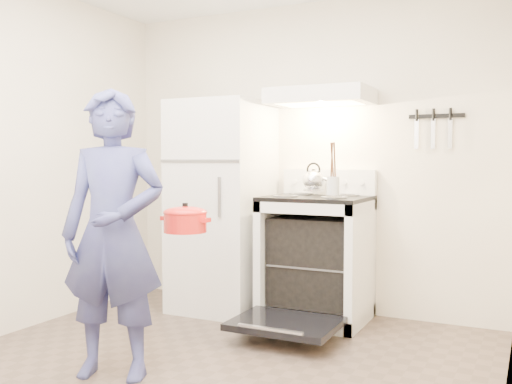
% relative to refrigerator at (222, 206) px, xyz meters
% --- Properties ---
extents(floor, '(3.60, 3.60, 0.00)m').
position_rel_refrigerator_xyz_m(floor, '(0.58, -1.45, -0.85)').
color(floor, brown).
rests_on(floor, ground).
extents(back_wall, '(3.20, 0.02, 2.50)m').
position_rel_refrigerator_xyz_m(back_wall, '(0.58, 0.35, 0.40)').
color(back_wall, '#F0E6C9').
rests_on(back_wall, ground).
extents(refrigerator, '(0.70, 0.70, 1.70)m').
position_rel_refrigerator_xyz_m(refrigerator, '(0.00, 0.00, 0.00)').
color(refrigerator, silver).
rests_on(refrigerator, floor).
extents(stove_body, '(0.76, 0.65, 0.92)m').
position_rel_refrigerator_xyz_m(stove_body, '(0.81, 0.02, -0.39)').
color(stove_body, silver).
rests_on(stove_body, floor).
extents(cooktop, '(0.76, 0.65, 0.03)m').
position_rel_refrigerator_xyz_m(cooktop, '(0.81, 0.02, 0.09)').
color(cooktop, black).
rests_on(cooktop, stove_body).
extents(backsplash, '(0.76, 0.07, 0.20)m').
position_rel_refrigerator_xyz_m(backsplash, '(0.81, 0.31, 0.20)').
color(backsplash, silver).
rests_on(backsplash, cooktop).
extents(oven_door, '(0.70, 0.54, 0.04)m').
position_rel_refrigerator_xyz_m(oven_door, '(0.81, -0.57, -0.72)').
color(oven_door, black).
rests_on(oven_door, floor).
extents(oven_rack, '(0.60, 0.52, 0.01)m').
position_rel_refrigerator_xyz_m(oven_rack, '(0.81, 0.02, -0.41)').
color(oven_rack, slate).
rests_on(oven_rack, stove_body).
extents(range_hood, '(0.76, 0.50, 0.12)m').
position_rel_refrigerator_xyz_m(range_hood, '(0.81, 0.10, 0.86)').
color(range_hood, silver).
rests_on(range_hood, back_wall).
extents(knife_strip, '(0.40, 0.02, 0.03)m').
position_rel_refrigerator_xyz_m(knife_strip, '(1.63, 0.33, 0.70)').
color(knife_strip, black).
rests_on(knife_strip, back_wall).
extents(pizza_stone, '(0.32, 0.32, 0.02)m').
position_rel_refrigerator_xyz_m(pizza_stone, '(0.84, 0.12, -0.40)').
color(pizza_stone, '#826148').
rests_on(pizza_stone, oven_rack).
extents(tea_kettle, '(0.21, 0.17, 0.25)m').
position_rel_refrigerator_xyz_m(tea_kettle, '(0.74, 0.15, 0.23)').
color(tea_kettle, silver).
rests_on(tea_kettle, cooktop).
extents(utensil_jar, '(0.09, 0.09, 0.13)m').
position_rel_refrigerator_xyz_m(utensil_jar, '(1.03, -0.24, 0.20)').
color(utensil_jar, silver).
rests_on(utensil_jar, cooktop).
extents(person, '(0.68, 0.55, 1.62)m').
position_rel_refrigerator_xyz_m(person, '(0.18, -1.55, -0.04)').
color(person, navy).
rests_on(person, floor).
extents(dutch_oven, '(0.33, 0.26, 0.22)m').
position_rel_refrigerator_xyz_m(dutch_oven, '(0.40, -1.16, -0.00)').
color(dutch_oven, red).
rests_on(dutch_oven, person).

